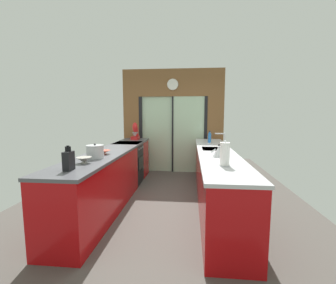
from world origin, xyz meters
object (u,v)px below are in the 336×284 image
object	(u,v)px
knife_block	(69,161)
paper_towel_roll	(225,154)
oven_range	(128,163)
mixing_bowl_far	(103,152)
mixing_bowl_near	(84,160)
soap_bottle	(210,138)
stand_mixer	(135,133)
kettle	(219,151)
stock_pot	(95,152)

from	to	relation	value
knife_block	paper_towel_roll	size ratio (longest dim) A/B	0.89
oven_range	mixing_bowl_far	bearing A→B (deg)	-89.28
oven_range	mixing_bowl_near	distance (m)	2.18
knife_block	soap_bottle	world-z (taller)	knife_block
stand_mixer	kettle	xyz separation A→B (m)	(1.78, -2.14, -0.08)
kettle	mixing_bowl_far	bearing A→B (deg)	178.43
mixing_bowl_far	knife_block	world-z (taller)	knife_block
mixing_bowl_far	stock_pot	world-z (taller)	stock_pot
stock_pot	kettle	xyz separation A→B (m)	(1.78, 0.26, -0.01)
stock_pot	kettle	size ratio (longest dim) A/B	0.97
oven_range	soap_bottle	size ratio (longest dim) A/B	3.58
kettle	paper_towel_roll	bearing A→B (deg)	-90.17
knife_block	kettle	size ratio (longest dim) A/B	1.10
knife_block	paper_towel_roll	bearing A→B (deg)	12.55
stand_mixer	knife_block	bearing A→B (deg)	-90.00
mixing_bowl_far	kettle	distance (m)	1.78
stock_pot	kettle	distance (m)	1.80
stock_pot	paper_towel_roll	distance (m)	1.81
stand_mixer	paper_towel_roll	bearing A→B (deg)	-56.83
kettle	soap_bottle	bearing A→B (deg)	90.06
mixing_bowl_near	mixing_bowl_far	distance (m)	0.66
mixing_bowl_far	knife_block	distance (m)	1.03
stock_pot	soap_bottle	world-z (taller)	soap_bottle
mixing_bowl_far	kettle	world-z (taller)	kettle
oven_range	stand_mixer	size ratio (longest dim) A/B	2.19
mixing_bowl_far	stand_mixer	bearing A→B (deg)	90.00
oven_range	knife_block	xyz separation A→B (m)	(0.02, -2.49, 0.58)
oven_range	paper_towel_roll	world-z (taller)	paper_towel_roll
stand_mixer	mixing_bowl_near	bearing A→B (deg)	-90.00
stock_pot	kettle	bearing A→B (deg)	8.39
mixing_bowl_near	paper_towel_roll	bearing A→B (deg)	0.82
oven_range	kettle	world-z (taller)	kettle
knife_block	soap_bottle	distance (m)	3.22
oven_range	knife_block	distance (m)	2.55
mixing_bowl_far	soap_bottle	bearing A→B (deg)	42.86
paper_towel_roll	stock_pot	bearing A→B (deg)	169.77
mixing_bowl_near	soap_bottle	bearing A→B (deg)	52.39
kettle	soap_bottle	xyz separation A→B (m)	(-0.00, 1.70, 0.03)
mixing_bowl_near	stand_mixer	bearing A→B (deg)	90.00
oven_range	kettle	size ratio (longest dim) A/B	3.60
soap_bottle	stand_mixer	bearing A→B (deg)	166.15
oven_range	stand_mixer	world-z (taller)	stand_mixer
oven_range	stand_mixer	distance (m)	0.89
paper_towel_roll	stand_mixer	bearing A→B (deg)	123.17
paper_towel_roll	knife_block	bearing A→B (deg)	-167.45
stand_mixer	stock_pot	world-z (taller)	stand_mixer
oven_range	paper_towel_roll	xyz separation A→B (m)	(1.80, -2.09, 0.61)
stand_mixer	stock_pot	distance (m)	2.40
soap_bottle	paper_towel_roll	world-z (taller)	paper_towel_roll
oven_range	mixing_bowl_far	world-z (taller)	mixing_bowl_far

